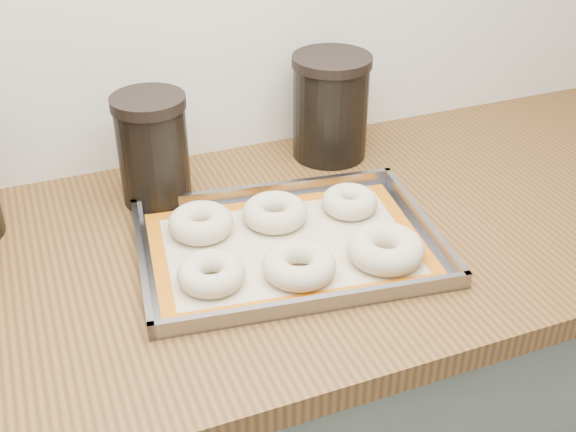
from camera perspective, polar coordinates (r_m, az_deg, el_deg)
name	(u,v)px	position (r m, az deg, el deg)	size (l,w,h in m)	color
countertop	(231,257)	(1.15, -4.54, -3.24)	(3.06, 0.68, 0.04)	brown
baking_tray	(288,245)	(1.13, 0.00, -2.29)	(0.50, 0.39, 0.03)	gray
baking_mat	(288,246)	(1.13, 0.00, -2.37)	(0.45, 0.34, 0.00)	#C6B793
bagel_front_left	(211,273)	(1.05, -6.08, -4.54)	(0.10, 0.10, 0.04)	beige
bagel_front_mid	(299,265)	(1.05, 0.89, -3.89)	(0.11, 0.11, 0.04)	beige
bagel_front_right	(386,249)	(1.09, 7.72, -2.58)	(0.12, 0.12, 0.04)	beige
bagel_back_left	(201,223)	(1.16, -6.90, -0.54)	(0.10, 0.10, 0.04)	beige
bagel_back_mid	(275,212)	(1.18, -1.05, 0.29)	(0.11, 0.11, 0.04)	beige
bagel_back_right	(350,202)	(1.21, 4.89, 1.13)	(0.09, 0.09, 0.04)	beige
canister_mid	(153,149)	(1.23, -10.62, 5.23)	(0.12, 0.12, 0.19)	black
canister_right	(331,107)	(1.37, 3.38, 8.63)	(0.15, 0.15, 0.20)	black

